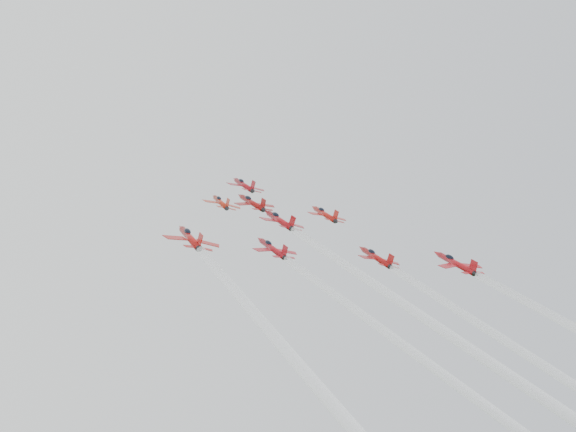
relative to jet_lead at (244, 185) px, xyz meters
name	(u,v)px	position (x,y,z in m)	size (l,w,h in m)	color
jet_lead	(244,185)	(0.00, 0.00, 0.00)	(10.18, 13.19, 7.79)	maroon
jet_row2_left	(220,202)	(-13.74, -19.56, -10.47)	(8.55, 11.08, 6.54)	#B12410
jet_row2_center	(252,202)	(-5.14, -16.58, -8.86)	(9.80, 12.70, 7.50)	maroon
jet_row2_right	(325,214)	(11.92, -18.90, -10.10)	(9.83, 12.75, 7.53)	#AF1710
jet_center	(414,318)	(-4.18, -72.31, -38.71)	(10.33, 99.38, 53.95)	#9F0F14
jet_rear_farleft	(315,374)	(-29.20, -87.69, -46.93)	(9.93, 95.55, 51.87)	#AB1310
jet_rear_left	(399,354)	(-14.68, -82.84, -44.34)	(8.45, 81.33, 44.15)	#A10F18
jet_rear_right	(541,364)	(7.06, -84.83, -45.40)	(9.04, 86.98, 47.22)	#9F0F0F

